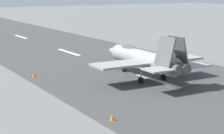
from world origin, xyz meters
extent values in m
plane|color=#616260|center=(0.00, 0.00, 0.00)|extent=(400.00, 400.00, 0.00)
cube|color=#3C3C3B|center=(0.00, 0.00, 0.01)|extent=(240.00, 26.00, 0.02)
cube|color=white|center=(-0.30, 0.00, 0.02)|extent=(8.00, 0.70, 0.00)
cube|color=white|center=(24.19, 0.00, 0.02)|extent=(8.00, 0.70, 0.00)
cube|color=white|center=(49.75, 0.00, 0.02)|extent=(8.00, 0.70, 0.00)
cylinder|color=gray|center=(1.42, 0.81, 2.43)|extent=(11.97, 2.49, 2.06)
cone|color=gray|center=(8.74, 0.54, 2.43)|extent=(2.81, 1.85, 1.75)
ellipsoid|color=#3F5160|center=(4.77, 0.68, 3.20)|extent=(3.64, 1.23, 1.10)
cylinder|color=#47423D|center=(-4.66, 1.58, 2.43)|extent=(2.24, 1.18, 1.10)
cylinder|color=#47423D|center=(-4.70, 0.48, 2.43)|extent=(2.24, 1.18, 1.10)
cube|color=gray|center=(0.56, 4.83, 2.33)|extent=(3.61, 6.04, 0.24)
cube|color=gray|center=(0.27, -3.14, 2.33)|extent=(3.61, 6.04, 0.24)
cube|color=gray|center=(-4.60, 3.43, 2.53)|extent=(2.50, 2.88, 0.16)
cube|color=gray|center=(-4.77, -1.37, 2.53)|extent=(2.50, 2.88, 0.16)
cube|color=#525155|center=(-3.74, 1.89, 4.13)|extent=(2.63, 1.04, 3.14)
cube|color=#525155|center=(-3.80, 0.09, 4.13)|extent=(2.63, 1.04, 3.14)
cylinder|color=silver|center=(6.00, 0.64, 0.70)|extent=(0.18, 0.18, 1.40)
cylinder|color=black|center=(6.00, 0.64, 0.38)|extent=(0.77, 0.33, 0.76)
cylinder|color=silver|center=(-0.32, 2.47, 0.70)|extent=(0.18, 0.18, 1.40)
cylinder|color=black|center=(-0.32, 2.47, 0.38)|extent=(0.77, 0.33, 0.76)
cylinder|color=silver|center=(-0.44, -0.73, 0.70)|extent=(0.18, 0.18, 1.40)
cylinder|color=black|center=(-0.44, -0.73, 0.38)|extent=(0.77, 0.33, 0.76)
cube|color=#1E2338|center=(16.13, -7.26, 0.44)|extent=(0.24, 0.36, 0.89)
cube|color=yellow|center=(16.13, -7.26, 1.10)|extent=(0.51, 0.50, 0.60)
sphere|color=tan|center=(16.13, -7.26, 1.56)|extent=(0.22, 0.22, 0.22)
cylinder|color=yellow|center=(16.36, -7.05, 1.06)|extent=(0.10, 0.10, 0.57)
cylinder|color=yellow|center=(15.91, -7.46, 1.06)|extent=(0.10, 0.10, 0.57)
cone|color=orange|center=(-9.19, 11.76, 0.28)|extent=(0.44, 0.44, 0.55)
cone|color=orange|center=(9.07, 11.76, 0.28)|extent=(0.44, 0.44, 0.55)
camera|label=1|loc=(-34.36, 27.27, 10.51)|focal=60.76mm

